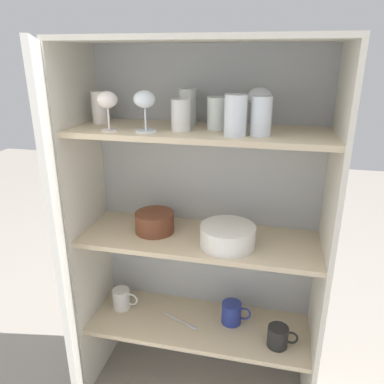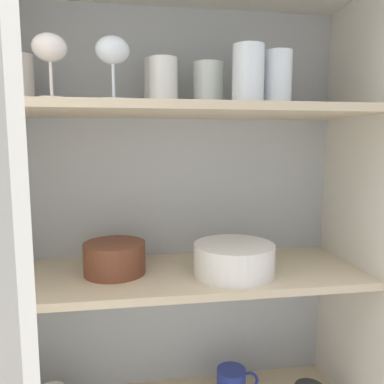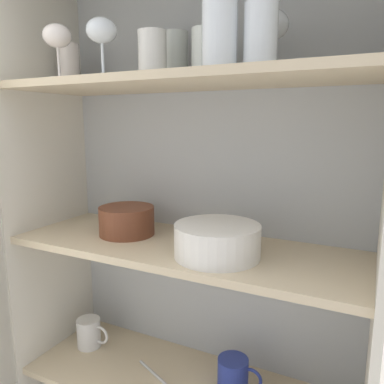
# 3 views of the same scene
# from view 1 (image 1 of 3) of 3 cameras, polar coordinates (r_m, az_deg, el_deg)

# --- Properties ---
(cupboard_back_panel) EXTENTS (0.98, 0.02, 1.49)m
(cupboard_back_panel) POSITION_cam_1_polar(r_m,az_deg,el_deg) (1.67, 2.28, -4.75)
(cupboard_back_panel) COLOR #B2B7BC
(cupboard_back_panel) RESTS_ON ground_plane
(cupboard_side_left) EXTENTS (0.02, 0.36, 1.49)m
(cupboard_side_left) POSITION_cam_1_polar(r_m,az_deg,el_deg) (1.67, -15.37, -5.44)
(cupboard_side_left) COLOR silver
(cupboard_side_left) RESTS_ON ground_plane
(cupboard_side_right) EXTENTS (0.02, 0.36, 1.49)m
(cupboard_side_right) POSITION_cam_1_polar(r_m,az_deg,el_deg) (1.50, 19.49, -8.93)
(cupboard_side_right) COLOR silver
(cupboard_side_right) RESTS_ON ground_plane
(cupboard_top_panel) EXTENTS (0.98, 0.36, 0.02)m
(cupboard_top_panel) POSITION_cam_1_polar(r_m,az_deg,el_deg) (1.34, 1.26, 22.37)
(cupboard_top_panel) COLOR silver
(cupboard_top_panel) RESTS_ON cupboard_side_left
(shelf_board_lower) EXTENTS (0.94, 0.33, 0.02)m
(shelf_board_lower) POSITION_cam_1_polar(r_m,az_deg,el_deg) (1.75, 0.95, -19.51)
(shelf_board_lower) COLOR beige
(shelf_board_middle) EXTENTS (0.94, 0.33, 0.02)m
(shelf_board_middle) POSITION_cam_1_polar(r_m,az_deg,el_deg) (1.51, 1.05, -7.19)
(shelf_board_middle) COLOR beige
(shelf_board_upper) EXTENTS (0.94, 0.33, 0.02)m
(shelf_board_upper) POSITION_cam_1_polar(r_m,az_deg,el_deg) (1.37, 1.16, 9.10)
(shelf_board_upper) COLOR beige
(cupboard_door) EXTENTS (0.27, 0.43, 1.49)m
(cupboard_door) POSITION_cam_1_polar(r_m,az_deg,el_deg) (1.32, -18.69, -13.06)
(cupboard_door) COLOR silver
(cupboard_door) RESTS_ON ground_plane
(tumbler_glass_0) EXTENTS (0.07, 0.07, 0.13)m
(tumbler_glass_0) POSITION_cam_1_polar(r_m,az_deg,el_deg) (1.46, -0.68, 12.86)
(tumbler_glass_0) COLOR white
(tumbler_glass_0) RESTS_ON shelf_board_upper
(tumbler_glass_1) EXTENTS (0.07, 0.07, 0.13)m
(tumbler_glass_1) POSITION_cam_1_polar(r_m,az_deg,el_deg) (1.25, 6.64, 11.50)
(tumbler_glass_1) COLOR white
(tumbler_glass_1) RESTS_ON shelf_board_upper
(tumbler_glass_2) EXTENTS (0.07, 0.07, 0.13)m
(tumbler_glass_2) POSITION_cam_1_polar(r_m,az_deg,el_deg) (1.27, 10.50, 11.30)
(tumbler_glass_2) COLOR white
(tumbler_glass_2) RESTS_ON shelf_board_upper
(tumbler_glass_3) EXTENTS (0.08, 0.08, 0.11)m
(tumbler_glass_3) POSITION_cam_1_polar(r_m,az_deg,el_deg) (1.36, 4.01, 11.88)
(tumbler_glass_3) COLOR white
(tumbler_glass_3) RESTS_ON shelf_board_upper
(tumbler_glass_4) EXTENTS (0.07, 0.07, 0.11)m
(tumbler_glass_4) POSITION_cam_1_polar(r_m,az_deg,el_deg) (1.33, -1.69, 11.63)
(tumbler_glass_4) COLOR white
(tumbler_glass_4) RESTS_ON shelf_board_upper
(tumbler_glass_5) EXTENTS (0.06, 0.06, 0.12)m
(tumbler_glass_5) POSITION_cam_1_polar(r_m,az_deg,el_deg) (1.52, -13.86, 12.40)
(tumbler_glass_5) COLOR silver
(tumbler_glass_5) RESTS_ON shelf_board_upper
(wine_glass_0) EXTENTS (0.08, 0.08, 0.14)m
(wine_glass_0) POSITION_cam_1_polar(r_m,az_deg,el_deg) (1.32, -7.22, 13.41)
(wine_glass_0) COLOR white
(wine_glass_0) RESTS_ON shelf_board_upper
(wine_glass_1) EXTENTS (0.09, 0.09, 0.15)m
(wine_glass_1) POSITION_cam_1_polar(r_m,az_deg,el_deg) (1.37, 10.29, 13.74)
(wine_glass_1) COLOR white
(wine_glass_1) RESTS_ON shelf_board_upper
(wine_glass_2) EXTENTS (0.07, 0.07, 0.14)m
(wine_glass_2) POSITION_cam_1_polar(r_m,az_deg,el_deg) (1.35, -12.78, 13.28)
(wine_glass_2) COLOR silver
(wine_glass_2) RESTS_ON shelf_board_upper
(plate_stack_white) EXTENTS (0.21, 0.21, 0.08)m
(plate_stack_white) POSITION_cam_1_polar(r_m,az_deg,el_deg) (1.43, 5.46, -6.66)
(plate_stack_white) COLOR white
(plate_stack_white) RESTS_ON shelf_board_middle
(mixing_bowl_large) EXTENTS (0.16, 0.16, 0.08)m
(mixing_bowl_large) POSITION_cam_1_polar(r_m,az_deg,el_deg) (1.54, -5.71, -4.47)
(mixing_bowl_large) COLOR brown
(mixing_bowl_large) RESTS_ON shelf_board_middle
(coffee_mug_primary) EXTENTS (0.12, 0.08, 0.09)m
(coffee_mug_primary) POSITION_cam_1_polar(r_m,az_deg,el_deg) (1.64, 13.01, -20.68)
(coffee_mug_primary) COLOR black
(coffee_mug_primary) RESTS_ON shelf_board_lower
(coffee_mug_extra_1) EXTENTS (0.13, 0.09, 0.10)m
(coffee_mug_extra_1) POSITION_cam_1_polar(r_m,az_deg,el_deg) (1.72, 6.12, -17.84)
(coffee_mug_extra_1) COLOR #283893
(coffee_mug_extra_1) RESTS_ON shelf_board_lower
(coffee_mug_extra_2) EXTENTS (0.12, 0.08, 0.10)m
(coffee_mug_extra_2) POSITION_cam_1_polar(r_m,az_deg,el_deg) (1.82, -10.63, -15.71)
(coffee_mug_extra_2) COLOR white
(coffee_mug_extra_2) RESTS_ON shelf_board_lower
(serving_spoon) EXTENTS (0.17, 0.09, 0.01)m
(serving_spoon) POSITION_cam_1_polar(r_m,az_deg,el_deg) (1.73, -1.35, -19.27)
(serving_spoon) COLOR silver
(serving_spoon) RESTS_ON shelf_board_lower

